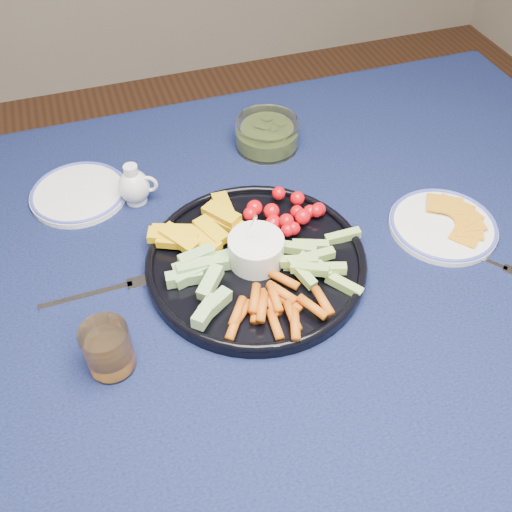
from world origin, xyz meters
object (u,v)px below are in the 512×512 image
object	(u,v)px
crudite_platter	(255,259)
pickle_bowl	(267,135)
cheese_plate	(443,224)
juice_tumbler	(109,351)
creamer_pitcher	(134,186)
side_plate_extra	(79,193)
dining_table	(243,291)

from	to	relation	value
crudite_platter	pickle_bowl	bearing A→B (deg)	67.32
cheese_plate	juice_tumbler	bearing A→B (deg)	-170.89
pickle_bowl	cheese_plate	size ratio (longest dim) A/B	0.68
creamer_pitcher	side_plate_extra	distance (m)	0.12
pickle_bowl	cheese_plate	xyz separation A→B (m)	(0.23, -0.35, -0.02)
creamer_pitcher	cheese_plate	world-z (taller)	creamer_pitcher
crudite_platter	dining_table	bearing A→B (deg)	123.75
crudite_platter	juice_tumbler	xyz separation A→B (m)	(-0.27, -0.12, 0.01)
crudite_platter	side_plate_extra	xyz separation A→B (m)	(-0.27, 0.29, -0.01)
dining_table	crudite_platter	bearing A→B (deg)	-56.25
side_plate_extra	creamer_pitcher	bearing A→B (deg)	-24.92
creamer_pitcher	side_plate_extra	world-z (taller)	creamer_pitcher
cheese_plate	side_plate_extra	world-z (taller)	cheese_plate
dining_table	juice_tumbler	xyz separation A→B (m)	(-0.25, -0.14, 0.12)
juice_tumbler	side_plate_extra	world-z (taller)	juice_tumbler
crudite_platter	side_plate_extra	world-z (taller)	crudite_platter
dining_table	cheese_plate	xyz separation A→B (m)	(0.38, -0.04, 0.10)
dining_table	crudite_platter	world-z (taller)	crudite_platter
creamer_pitcher	juice_tumbler	size ratio (longest dim) A/B	1.00
cheese_plate	crudite_platter	bearing A→B (deg)	177.23
creamer_pitcher	pickle_bowl	bearing A→B (deg)	16.06
creamer_pitcher	juice_tumbler	bearing A→B (deg)	-106.00
creamer_pitcher	pickle_bowl	xyz separation A→B (m)	(0.30, 0.09, -0.01)
juice_tumbler	creamer_pitcher	bearing A→B (deg)	74.00
cheese_plate	side_plate_extra	xyz separation A→B (m)	(-0.63, 0.31, -0.00)
juice_tumbler	side_plate_extra	distance (m)	0.41
juice_tumbler	crudite_platter	bearing A→B (deg)	24.01
crudite_platter	creamer_pitcher	bearing A→B (deg)	124.03
dining_table	creamer_pitcher	bearing A→B (deg)	124.06
side_plate_extra	dining_table	bearing A→B (deg)	-46.53
pickle_bowl	cheese_plate	world-z (taller)	pickle_bowl
pickle_bowl	juice_tumbler	size ratio (longest dim) A/B	1.60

